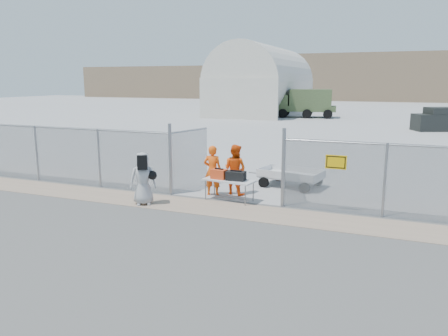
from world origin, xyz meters
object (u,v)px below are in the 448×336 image
at_px(visitor, 143,179).
at_px(security_worker_right, 235,170).
at_px(folding_table, 229,190).
at_px(utility_trailer, 291,177).
at_px(security_worker_left, 213,171).

bearing_deg(visitor, security_worker_right, 13.47).
height_order(folding_table, security_worker_right, security_worker_right).
bearing_deg(utility_trailer, visitor, -122.76).
relative_size(visitor, utility_trailer, 0.58).
bearing_deg(security_worker_right, visitor, 60.02).
xyz_separation_m(security_worker_left, security_worker_right, (0.67, 0.44, 0.01)).
height_order(folding_table, utility_trailer, folding_table).
distance_m(folding_table, security_worker_right, 1.02).
bearing_deg(security_worker_right, security_worker_left, 47.93).
distance_m(folding_table, visitor, 2.85).
xyz_separation_m(folding_table, visitor, (-2.40, -1.45, 0.49)).
distance_m(folding_table, utility_trailer, 3.02).
bearing_deg(security_worker_left, folding_table, 145.02).
height_order(folding_table, visitor, visitor).
relative_size(security_worker_right, utility_trailer, 0.60).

